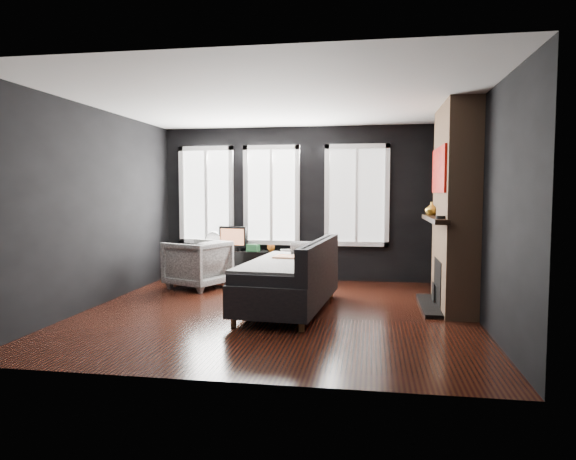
% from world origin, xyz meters
% --- Properties ---
extents(floor, '(5.00, 5.00, 0.00)m').
position_xyz_m(floor, '(0.00, 0.00, 0.00)').
color(floor, black).
rests_on(floor, ground).
extents(ceiling, '(5.00, 5.00, 0.00)m').
position_xyz_m(ceiling, '(0.00, 0.00, 2.70)').
color(ceiling, white).
rests_on(ceiling, ground).
extents(wall_back, '(5.00, 0.02, 2.70)m').
position_xyz_m(wall_back, '(0.00, 2.50, 1.35)').
color(wall_back, black).
rests_on(wall_back, ground).
extents(wall_left, '(0.02, 5.00, 2.70)m').
position_xyz_m(wall_left, '(-2.50, 0.00, 1.35)').
color(wall_left, black).
rests_on(wall_left, ground).
extents(wall_right, '(0.02, 5.00, 2.70)m').
position_xyz_m(wall_right, '(2.50, 0.00, 1.35)').
color(wall_right, black).
rests_on(wall_right, ground).
extents(windows, '(4.00, 0.16, 1.76)m').
position_xyz_m(windows, '(-0.45, 2.46, 2.38)').
color(windows, white).
rests_on(windows, wall_back).
extents(fireplace, '(0.70, 1.62, 2.70)m').
position_xyz_m(fireplace, '(2.30, 0.60, 1.35)').
color(fireplace, '#93724C').
rests_on(fireplace, floor).
extents(sofa, '(1.28, 2.28, 0.94)m').
position_xyz_m(sofa, '(0.13, 0.13, 0.47)').
color(sofa, black).
rests_on(sofa, floor).
extents(stripe_pillow, '(0.12, 0.37, 0.36)m').
position_xyz_m(stripe_pillow, '(0.43, 0.75, 0.68)').
color(stripe_pillow, gray).
rests_on(stripe_pillow, sofa).
extents(armchair, '(1.05, 1.07, 0.86)m').
position_xyz_m(armchair, '(-1.58, 1.44, 0.43)').
color(armchair, silver).
rests_on(armchair, floor).
extents(media_console, '(1.58, 0.56, 0.53)m').
position_xyz_m(media_console, '(-0.92, 2.24, 0.27)').
color(media_console, black).
rests_on(media_console, floor).
extents(monitor, '(0.54, 0.22, 0.47)m').
position_xyz_m(monitor, '(-1.21, 2.26, 0.77)').
color(monitor, black).
rests_on(monitor, media_console).
extents(desk_fan, '(0.27, 0.27, 0.34)m').
position_xyz_m(desk_fan, '(-1.55, 2.19, 0.70)').
color(desk_fan, '#959595').
rests_on(desk_fan, media_console).
extents(mug, '(0.14, 0.12, 0.13)m').
position_xyz_m(mug, '(-0.51, 2.22, 0.60)').
color(mug, orange).
rests_on(mug, media_console).
extents(book, '(0.17, 0.05, 0.23)m').
position_xyz_m(book, '(-0.36, 2.30, 0.65)').
color(book, '#BDAC94').
rests_on(book, media_console).
extents(storage_box, '(0.24, 0.18, 0.11)m').
position_xyz_m(storage_box, '(-0.82, 2.19, 0.59)').
color(storage_box, '#256634').
rests_on(storage_box, media_console).
extents(mantel_vase, '(0.20, 0.20, 0.18)m').
position_xyz_m(mantel_vase, '(2.05, 1.05, 1.32)').
color(mantel_vase, gold).
rests_on(mantel_vase, fireplace).
extents(mantel_clock, '(0.12, 0.12, 0.04)m').
position_xyz_m(mantel_clock, '(2.05, 0.05, 1.25)').
color(mantel_clock, black).
rests_on(mantel_clock, fireplace).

